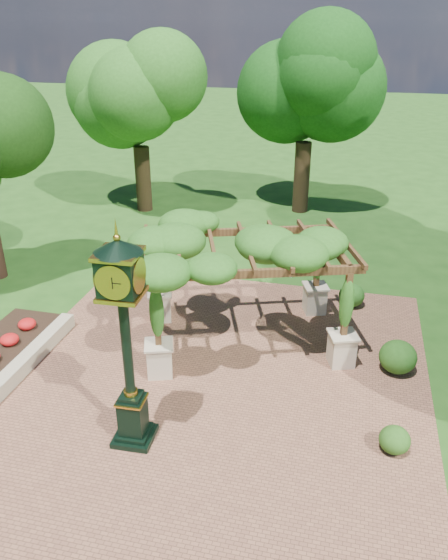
# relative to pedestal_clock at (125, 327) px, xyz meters

# --- Properties ---
(ground) EXTENTS (120.00, 120.00, 0.00)m
(ground) POSITION_rel_pedestal_clock_xyz_m (1.06, 0.86, -2.68)
(ground) COLOR #1E4714
(ground) RESTS_ON ground
(brick_plaza) EXTENTS (10.00, 12.00, 0.04)m
(brick_plaza) POSITION_rel_pedestal_clock_xyz_m (1.06, 1.86, -2.66)
(brick_plaza) COLOR brown
(brick_plaza) RESTS_ON ground
(border_wall) EXTENTS (0.35, 5.00, 0.40)m
(border_wall) POSITION_rel_pedestal_clock_xyz_m (-3.54, 1.36, -2.48)
(border_wall) COLOR #C6B793
(border_wall) RESTS_ON ground
(pedestal_clock) EXTENTS (0.92, 0.92, 4.48)m
(pedestal_clock) POSITION_rel_pedestal_clock_xyz_m (0.00, 0.00, 0.00)
(pedestal_clock) COLOR black
(pedestal_clock) RESTS_ON brick_plaza
(pergola) EXTENTS (5.96, 4.75, 3.26)m
(pergola) POSITION_rel_pedestal_clock_xyz_m (1.40, 4.28, 0.00)
(pergola) COLOR beige
(pergola) RESTS_ON brick_plaza
(sundial) EXTENTS (0.68, 0.68, 1.04)m
(sundial) POSITION_rel_pedestal_clock_xyz_m (1.92, 8.84, -2.23)
(sundial) COLOR gray
(sundial) RESTS_ON ground
(shrub_front) EXTENTS (0.67, 0.67, 0.56)m
(shrub_front) POSITION_rel_pedestal_clock_xyz_m (5.13, 0.89, -2.36)
(shrub_front) COLOR #285418
(shrub_front) RESTS_ON brick_plaza
(shrub_mid) EXTENTS (1.02, 1.02, 0.81)m
(shrub_mid) POSITION_rel_pedestal_clock_xyz_m (5.30, 3.73, -2.23)
(shrub_mid) COLOR #245116
(shrub_mid) RESTS_ON brick_plaza
(shrub_back) EXTENTS (0.85, 0.85, 0.68)m
(shrub_back) POSITION_rel_pedestal_clock_xyz_m (4.11, 6.91, -2.30)
(shrub_back) COLOR #265A1A
(shrub_back) RESTS_ON brick_plaza
(tree_west_far) EXTENTS (4.35, 4.35, 7.29)m
(tree_west_far) POSITION_rel_pedestal_clock_xyz_m (-5.22, 14.08, 2.32)
(tree_west_far) COLOR #322413
(tree_west_far) RESTS_ON ground
(tree_north) EXTENTS (4.49, 4.49, 7.88)m
(tree_north) POSITION_rel_pedestal_clock_xyz_m (1.58, 15.56, 2.73)
(tree_north) COLOR #322214
(tree_north) RESTS_ON ground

